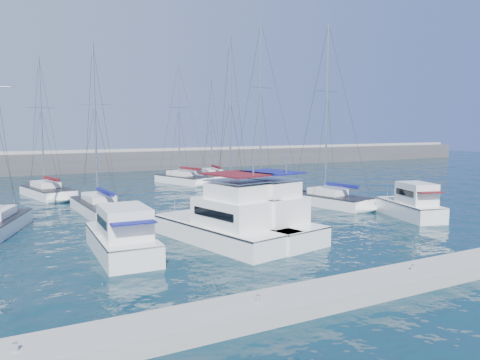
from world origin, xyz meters
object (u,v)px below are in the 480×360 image
motor_yacht_stbd_outer (412,206)px  sailboat_mid_b (101,207)px  motor_yacht_port_inner (227,224)px  sailboat_back_b (183,179)px  sailboat_back_a (47,192)px  sailboat_mid_c (233,205)px  motor_yacht_stbd_inner (261,221)px  motor_yacht_port_outer (123,239)px  sailboat_back_c (213,177)px  sailboat_mid_e (331,200)px  sailboat_mid_d (265,192)px

motor_yacht_stbd_outer → sailboat_mid_b: sailboat_mid_b is taller
motor_yacht_port_inner → sailboat_back_b: (8.95, 29.97, -0.61)m
motor_yacht_port_inner → sailboat_back_a: size_ratio=0.73×
motor_yacht_stbd_outer → sailboat_mid_c: 14.10m
motor_yacht_stbd_inner → sailboat_back_b: sailboat_back_b is taller
motor_yacht_stbd_inner → sailboat_back_a: size_ratio=0.68×
sailboat_mid_c → sailboat_back_a: sailboat_mid_c is taller
motor_yacht_port_outer → sailboat_back_b: size_ratio=0.49×
sailboat_mid_c → sailboat_back_b: (3.75, 20.69, -0.00)m
motor_yacht_port_outer → sailboat_back_b: (15.22, 29.79, -0.42)m
motor_yacht_port_outer → sailboat_mid_b: (1.64, 13.50, -0.43)m
sailboat_mid_c → sailboat_back_b: size_ratio=0.98×
motor_yacht_stbd_inner → sailboat_back_c: (11.10, 30.75, -0.62)m
sailboat_mid_c → sailboat_mid_e: sailboat_mid_e is taller
sailboat_mid_d → sailboat_back_b: 15.11m
sailboat_mid_b → sailboat_mid_c: (9.83, -4.40, 0.02)m
sailboat_mid_e → sailboat_mid_c: bearing=158.6°
sailboat_mid_b → sailboat_mid_c: 10.77m
motor_yacht_stbd_outer → sailboat_back_c: sailboat_back_c is taller
sailboat_mid_b → sailboat_mid_d: 16.64m
sailboat_mid_d → sailboat_back_c: bearing=77.2°
sailboat_mid_b → motor_yacht_port_inner: bearing=-74.1°
sailboat_mid_b → sailboat_back_b: (13.58, 16.29, 0.02)m
sailboat_back_b → motor_yacht_stbd_outer: bearing=-94.0°
motor_yacht_port_outer → motor_yacht_stbd_inner: (8.65, -0.10, 0.19)m
motor_yacht_stbd_inner → sailboat_mid_d: size_ratio=0.55×
sailboat_mid_e → sailboat_back_b: sailboat_mid_e is taller
sailboat_back_c → sailboat_mid_b: bearing=-126.7°
sailboat_mid_b → sailboat_mid_d: bearing=2.2°
sailboat_back_b → motor_yacht_port_outer: bearing=-134.5°
motor_yacht_port_inner → motor_yacht_stbd_inner: same height
sailboat_mid_b → sailboat_mid_c: size_ratio=0.95×
sailboat_mid_b → motor_yacht_stbd_inner: bearing=-65.6°
sailboat_mid_e → motor_yacht_stbd_outer: bearing=-88.2°
motor_yacht_port_outer → sailboat_mid_e: bearing=22.6°
motor_yacht_port_inner → sailboat_mid_d: 19.30m
motor_yacht_stbd_outer → sailboat_mid_b: bearing=162.8°
motor_yacht_port_outer → motor_yacht_port_inner: motor_yacht_port_inner is taller
sailboat_mid_b → sailboat_mid_e: bearing=-20.4°
motor_yacht_stbd_outer → sailboat_back_a: size_ratio=0.46×
motor_yacht_port_inner → sailboat_back_b: sailboat_back_b is taller
motor_yacht_port_inner → sailboat_mid_d: sailboat_mid_d is taller
sailboat_mid_c → sailboat_mid_b: bearing=166.9°
motor_yacht_port_outer → motor_yacht_stbd_outer: bearing=2.6°
sailboat_back_c → sailboat_mid_d: bearing=-85.7°
motor_yacht_stbd_outer → motor_yacht_port_inner: bearing=-163.2°
motor_yacht_stbd_inner → sailboat_mid_b: bearing=105.3°
motor_yacht_stbd_inner → sailboat_back_a: 27.29m
sailboat_mid_c → sailboat_back_c: bearing=80.0°
sailboat_back_c → motor_yacht_stbd_outer: bearing=-75.4°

